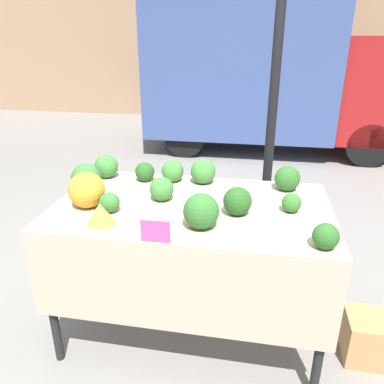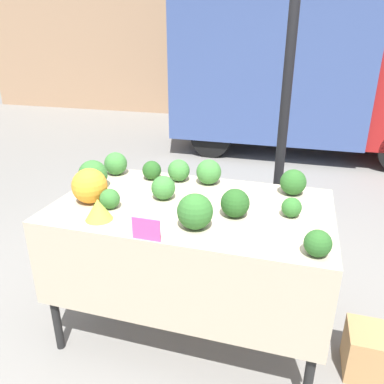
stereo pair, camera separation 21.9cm
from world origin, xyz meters
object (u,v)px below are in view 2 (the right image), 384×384
at_px(parked_truck, 301,74).
at_px(orange_cauliflower, 90,186).
at_px(produce_crate, 379,354).
at_px(price_sign, 146,229).

height_order(parked_truck, orange_cauliflower, parked_truck).
distance_m(orange_cauliflower, produce_crate, 1.95).
relative_size(parked_truck, price_sign, 29.14).
distance_m(parked_truck, orange_cauliflower, 4.93).
xyz_separation_m(parked_truck, orange_cauliflower, (-1.07, -4.80, -0.27)).
bearing_deg(parked_truck, orange_cauliflower, -102.58).
bearing_deg(produce_crate, parked_truck, 98.08).
bearing_deg(price_sign, parked_truck, 83.62).
bearing_deg(price_sign, produce_crate, 17.86).
height_order(parked_truck, price_sign, parked_truck).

